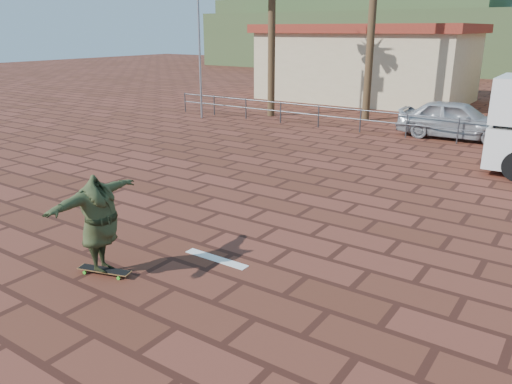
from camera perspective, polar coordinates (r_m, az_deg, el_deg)
ground at (r=10.99m, az=-3.50°, el=-4.49°), size 120.00×120.00×0.00m
paint_stripe at (r=9.73m, az=-4.57°, el=-7.61°), size 1.40×0.22×0.01m
guardrail at (r=21.24m, az=16.87°, el=7.75°), size 24.06×0.06×1.00m
flagpole at (r=24.92m, az=-6.35°, el=18.98°), size 1.30×0.10×8.00m
building_west at (r=32.45m, az=12.49°, el=14.28°), size 12.60×7.60×4.50m
hill_back at (r=69.95m, az=11.07°, el=17.62°), size 35.00×14.00×8.00m
longboard at (r=9.50m, az=-16.94°, el=-8.55°), size 1.04×0.51×0.10m
skateboarder at (r=9.14m, az=-17.46°, el=-3.46°), size 0.97×2.25×1.78m
car_silver at (r=21.76m, az=21.88°, el=7.69°), size 4.57×1.99×1.53m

